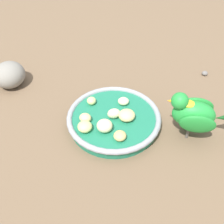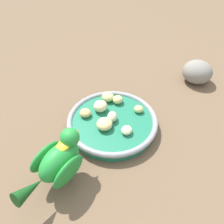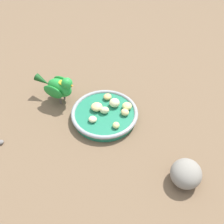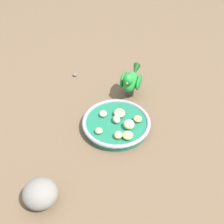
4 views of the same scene
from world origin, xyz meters
The scene contains 13 objects.
ground_plane centered at (0.00, 0.00, 0.00)m, with size 4.00×4.00×0.00m, color brown.
feeding_bowl centered at (-0.02, -0.01, 0.02)m, with size 0.23×0.23×0.03m.
apple_piece_0 centered at (-0.04, 0.01, 0.04)m, with size 0.04×0.04×0.02m, color #E5C67F.
apple_piece_1 centered at (0.06, 0.00, 0.04)m, with size 0.03×0.03×0.02m, color #C6D17A.
apple_piece_2 centered at (-0.02, -0.01, 0.04)m, with size 0.03×0.02×0.02m, color beige.
apple_piece_3 centered at (0.01, -0.08, 0.03)m, with size 0.02×0.02×0.02m, color #C6D17A.
apple_piece_4 centered at (0.05, -0.03, 0.04)m, with size 0.03×0.03×0.02m, color #E5C67F.
apple_piece_5 centered at (-0.06, -0.04, 0.03)m, with size 0.03×0.03×0.02m, color beige.
apple_piece_6 centered at (0.02, 0.02, 0.04)m, with size 0.04×0.04×0.03m, color beige.
apple_piece_7 centered at (0.00, 0.06, 0.03)m, with size 0.03×0.03×0.02m, color tan.
parrot centered at (-0.17, 0.10, 0.07)m, with size 0.15×0.12×0.12m.
rock_large centered at (0.18, -0.28, 0.03)m, with size 0.09×0.09×0.07m, color gray.
pebble_0 centered at (-0.35, -0.08, 0.01)m, with size 0.02×0.02×0.01m, color slate.
Camera 4 is at (0.57, -0.22, 0.64)m, focal length 42.95 mm.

